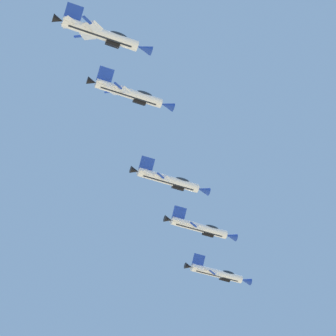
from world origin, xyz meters
TOP-DOWN VIEW (x-y plane):
  - fighter_jet_lead at (48.87, 90.65)m, footprint 15.93×8.43m
  - fighter_jet_left_wing at (39.31, 77.49)m, footprint 15.93×8.39m
  - fighter_jet_right_wing at (28.83, 67.10)m, footprint 15.93×8.16m
  - fighter_jet_left_outer at (16.46, 53.39)m, footprint 15.93×7.72m
  - fighter_jet_right_outer at (8.32, 41.61)m, footprint 15.93×8.10m

SIDE VIEW (x-z plane):
  - fighter_jet_right_outer at x=8.32m, z-range 81.84..88.86m
  - fighter_jet_right_wing at x=28.83m, z-range 81.97..88.93m
  - fighter_jet_left_wing at x=39.31m, z-range 82.25..88.95m
  - fighter_jet_lead at x=48.87m, z-range 82.96..89.62m
  - fighter_jet_left_outer at x=16.46m, z-range 85.57..92.98m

